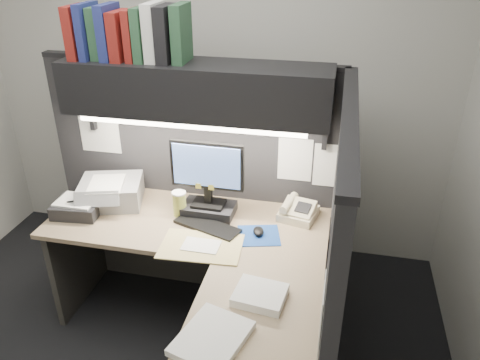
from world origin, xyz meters
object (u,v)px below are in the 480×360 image
Objects in this scene: coffee_cup at (180,204)px; notebook_stack at (78,207)px; telephone at (298,211)px; monitor at (208,186)px; overhead_shelf at (195,89)px; printer at (111,192)px; keyboard at (207,226)px; desk at (217,332)px.

coffee_cup reaches higher than notebook_stack.
monitor is at bearing -159.36° from telephone.
overhead_shelf is 0.71m from coffee_cup.
printer is at bearing 50.18° from notebook_stack.
coffee_cup reaches higher than telephone.
keyboard is 1.86× the size of telephone.
desk is 11.16× the size of coffee_cup.
overhead_shelf is (-0.30, 0.75, 1.06)m from desk.
printer is (-0.88, 0.68, 0.36)m from desk.
keyboard is 2.68× the size of coffee_cup.
coffee_cup is 0.54× the size of notebook_stack.
monitor is 1.18× the size of keyboard.
printer is (-0.65, 0.00, -0.12)m from monitor.
printer reaches higher than keyboard.
telephone is at bearing 10.17° from coffee_cup.
telephone reaches higher than keyboard.
overhead_shelf is at bearing 111.79° from desk.
printer reaches higher than desk.
monitor is at bearing 122.06° from keyboard.
desk is at bearing -70.67° from monitor.
desk is at bearing -54.10° from printer.
printer is 0.23m from notebook_stack.
overhead_shelf is 7.07× the size of telephone.
desk is 0.82m from coffee_cup.
coffee_cup and printer have the same top height.
telephone is at bearing 43.52° from keyboard.
telephone is at bearing 66.42° from desk.
keyboard is (-0.19, 0.52, 0.30)m from desk.
monitor reaches higher than notebook_stack.
monitor reaches higher than printer.
monitor is (0.08, -0.08, -0.58)m from overhead_shelf.
overhead_shelf is 3.20× the size of monitor.
monitor is at bearing 17.41° from coffee_cup.
overhead_shelf is 0.59m from monitor.
coffee_cup is (-0.09, -0.13, -0.69)m from overhead_shelf.
telephone is at bearing -12.96° from printer.
telephone reaches higher than desk.
coffee_cup is (-0.20, 0.10, 0.07)m from keyboard.
printer is (-0.69, 0.16, 0.07)m from keyboard.
keyboard is at bearing -143.18° from telephone.
coffee_cup is (-0.17, -0.05, -0.12)m from monitor.
monitor is (-0.22, 0.67, 0.48)m from desk.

